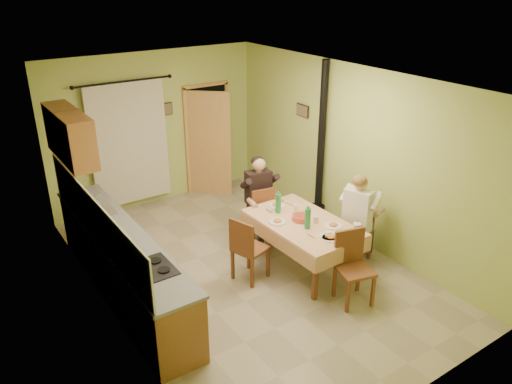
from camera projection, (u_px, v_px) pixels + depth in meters
floor at (246, 269)px, 7.42m from camera, size 4.00×6.00×0.01m
room_shell at (245, 153)px, 6.67m from camera, size 4.04×6.04×2.82m
kitchen_run at (122, 264)px, 6.64m from camera, size 0.64×3.64×1.56m
upper_cabinets at (69, 135)px, 6.97m from camera, size 0.35×1.40×0.70m
curtain at (130, 143)px, 8.81m from camera, size 1.70×0.07×2.22m
doorway at (208, 140)px, 9.64m from camera, size 0.96×0.59×2.15m
dining_table at (302, 244)px, 7.31m from camera, size 1.07×1.74×0.76m
tableware at (309, 220)px, 7.06m from camera, size 0.83×1.61×0.33m
chair_far at (259, 223)px, 8.13m from camera, size 0.47×0.47×0.96m
chair_near at (353, 282)px, 6.59m from camera, size 0.52×0.52×0.99m
chair_right at (356, 243)px, 7.53m from camera, size 0.48×0.48×0.93m
chair_left at (250, 261)px, 7.08m from camera, size 0.52×0.52×0.98m
man_far at (259, 190)px, 7.90m from camera, size 0.63×0.53×1.39m
man_right at (359, 208)px, 7.28m from camera, size 0.58×0.65×1.39m
stove_flue at (320, 166)px, 8.43m from camera, size 0.24×0.24×2.80m
picture_back at (167, 109)px, 9.07m from camera, size 0.19×0.03×0.23m
picture_right at (303, 110)px, 8.58m from camera, size 0.03×0.31×0.21m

